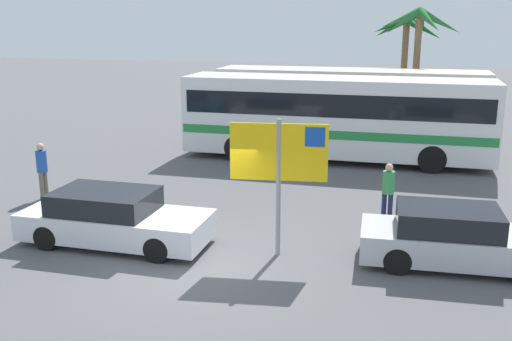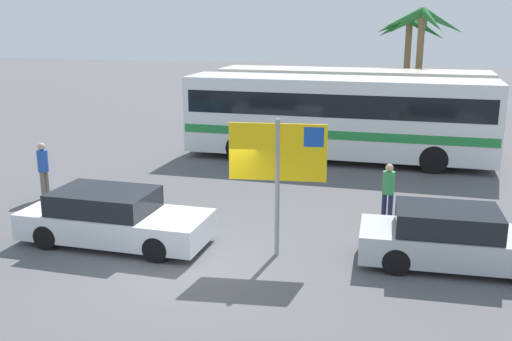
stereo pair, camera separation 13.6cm
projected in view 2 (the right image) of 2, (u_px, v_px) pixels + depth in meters
ground at (188, 268)px, 12.97m from camera, size 120.00×120.00×0.00m
bus_front_coach at (337, 114)px, 22.39m from camera, size 11.63×2.50×3.17m
bus_rear_coach at (351, 101)px, 25.91m from camera, size 11.63×2.50×3.17m
ferry_sign at (280, 158)px, 13.11m from camera, size 2.19×0.35×3.20m
car_silver at (454, 239)px, 12.92m from camera, size 4.32×1.88×1.32m
car_white at (113, 218)px, 14.27m from camera, size 4.60×1.81×1.32m
pedestrian_by_bus at (388, 188)px, 15.73m from camera, size 0.32×0.32×1.60m
pedestrian_near_sign at (43, 166)px, 17.79m from camera, size 0.32×0.32×1.72m
palm_tree_seaside at (409, 37)px, 29.30m from camera, size 3.52×3.69×5.53m
palm_tree_inland at (421, 33)px, 27.70m from camera, size 3.86×3.95×5.85m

